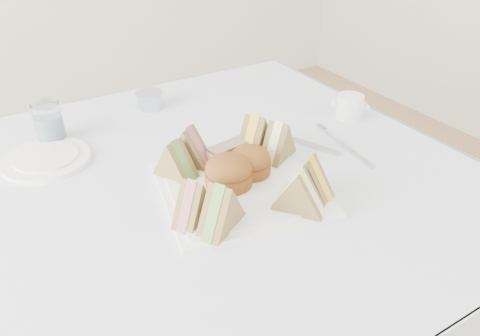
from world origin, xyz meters
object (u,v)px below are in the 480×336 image
water_glass (49,123)px  creamer_jug (350,107)px  table (217,300)px  serving_plate (240,187)px

water_glass → creamer_jug: (0.67, -0.26, -0.02)m
table → water_glass: size_ratio=9.77×
water_glass → creamer_jug: 0.71m
water_glass → serving_plate: bearing=-56.0°
water_glass → creamer_jug: bearing=-21.2°
serving_plate → creamer_jug: creamer_jug is taller
serving_plate → water_glass: (-0.26, 0.39, 0.04)m
creamer_jug → water_glass: bearing=-178.8°
serving_plate → creamer_jug: (0.40, 0.13, 0.02)m
serving_plate → table: bearing=113.0°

